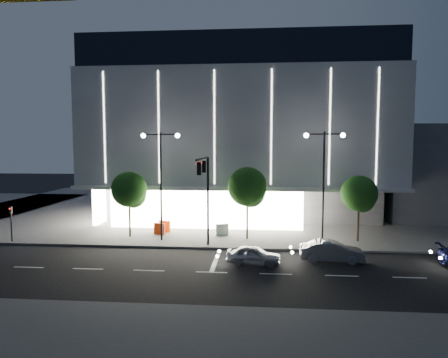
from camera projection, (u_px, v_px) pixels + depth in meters
name	position (u px, v px, depth m)	size (l,w,h in m)	color
ground	(184.00, 264.00, 26.63)	(160.00, 160.00, 0.00)	black
sidewalk_museum	(259.00, 208.00, 50.02)	(70.00, 40.00, 0.15)	#474747
museum	(242.00, 134.00, 47.73)	(30.00, 25.80, 18.00)	#4C4C51
annex_building	(435.00, 170.00, 47.83)	(16.00, 20.00, 10.00)	#4C4C51
traffic_mast	(205.00, 185.00, 29.43)	(0.33, 5.89, 7.07)	black
street_lamp_west	(161.00, 170.00, 32.33)	(3.16, 0.36, 9.00)	black
street_lamp_east	(324.00, 171.00, 31.23)	(3.16, 0.36, 9.00)	black
ped_signal_far	(11.00, 220.00, 32.20)	(0.22, 0.24, 3.00)	black
tree_left	(130.00, 191.00, 33.76)	(3.02, 3.02, 5.72)	black
tree_mid	(248.00, 189.00, 32.89)	(3.25, 3.25, 6.15)	black
tree_right	(359.00, 196.00, 32.16)	(2.91, 2.91, 5.51)	black
car_lead	(254.00, 255.00, 26.56)	(1.47, 3.65, 1.24)	#A7A9AF
car_second	(332.00, 251.00, 27.20)	(1.51, 4.32, 1.42)	#989A9F
barrier_a	(160.00, 229.00, 34.81)	(1.10, 0.25, 1.00)	red
barrier_c	(165.00, 226.00, 35.96)	(1.10, 0.25, 1.00)	orange
barrier_d	(222.00, 230.00, 34.46)	(1.10, 0.25, 1.00)	white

